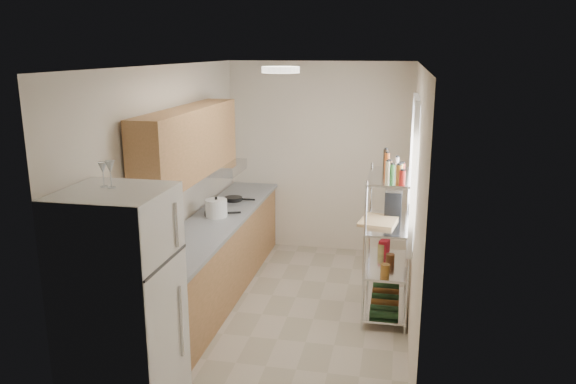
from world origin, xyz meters
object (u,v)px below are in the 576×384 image
rice_cooker (216,208)px  frying_pan_large (216,214)px  espresso_machine (393,202)px  refrigerator (122,309)px  cutting_board (379,221)px

rice_cooker → frying_pan_large: 0.09m
rice_cooker → espresso_machine: size_ratio=0.81×
refrigerator → rice_cooker: refrigerator is taller
rice_cooker → cutting_board: 1.84m
cutting_board → espresso_machine: size_ratio=1.51×
refrigerator → rice_cooker: size_ratio=7.24×
cutting_board → frying_pan_large: bearing=172.2°
refrigerator → rice_cooker: 2.37m
refrigerator → cutting_board: bearing=50.5°
cutting_board → refrigerator: bearing=-129.5°
cutting_board → espresso_machine: (0.14, 0.27, 0.14)m
rice_cooker → cutting_board: (1.83, -0.22, 0.03)m
frying_pan_large → espresso_machine: bearing=-19.9°
frying_pan_large → refrigerator: bearing=-108.5°
espresso_machine → frying_pan_large: bearing=-178.0°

